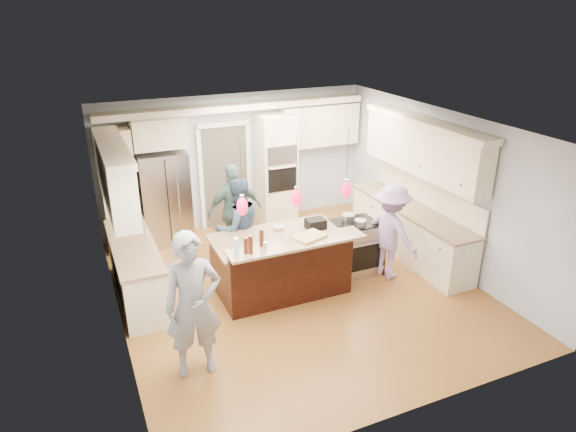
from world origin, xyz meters
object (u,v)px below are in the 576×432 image
(person_far_left, at_px, (238,228))
(island_range, at_px, (355,247))
(refrigerator, at_px, (165,198))
(person_bar_end, at_px, (193,305))
(kitchen_island, at_px, (281,263))

(person_far_left, bearing_deg, island_range, 150.57)
(refrigerator, xyz_separation_m, person_bar_end, (-0.43, -3.95, 0.05))
(refrigerator, height_order, island_range, refrigerator)
(person_bar_end, height_order, person_far_left, person_bar_end)
(refrigerator, distance_m, person_bar_end, 3.98)
(island_range, xyz_separation_m, person_far_left, (-1.85, 0.70, 0.41))
(person_bar_end, bearing_deg, refrigerator, 88.81)
(person_bar_end, bearing_deg, island_range, 30.00)
(island_range, bearing_deg, refrigerator, 137.41)
(refrigerator, bearing_deg, kitchen_island, -63.09)
(kitchen_island, bearing_deg, person_bar_end, -141.42)
(person_bar_end, distance_m, person_far_left, 2.52)
(island_range, bearing_deg, person_bar_end, -155.06)
(island_range, relative_size, person_bar_end, 0.48)
(kitchen_island, distance_m, person_bar_end, 2.27)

